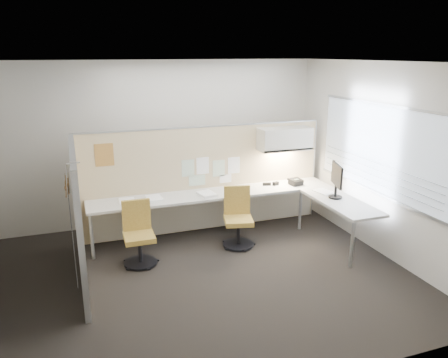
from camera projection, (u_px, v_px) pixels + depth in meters
name	position (u px, v px, depth m)	size (l,w,h in m)	color
floor	(202.00, 276.00, 5.91)	(5.50, 4.50, 0.01)	black
ceiling	(198.00, 62.00, 5.13)	(5.50, 4.50, 0.01)	white
wall_back	(163.00, 143.00, 7.55)	(5.50, 0.02, 2.80)	beige
wall_front	(280.00, 249.00, 3.48)	(5.50, 0.02, 2.80)	beige
wall_right	(380.00, 160.00, 6.40)	(0.02, 4.50, 2.80)	beige
window_pane	(380.00, 150.00, 6.35)	(0.01, 2.80, 1.30)	#ABB8C7
partition_back	(205.00, 179.00, 7.29)	(4.10, 0.06, 1.75)	#CDB98E
partition_left	(79.00, 216.00, 5.64)	(0.06, 2.20, 1.75)	#CDB98E
desk	(236.00, 201.00, 7.06)	(4.00, 2.07, 0.73)	beige
overhead_bin	(285.00, 139.00, 7.35)	(0.90, 0.36, 0.38)	beige
task_light_strip	(284.00, 151.00, 7.41)	(0.60, 0.06, 0.02)	#FFEABF
pinned_papers	(210.00, 170.00, 7.24)	(1.01, 0.00, 0.47)	#8CBF8C
poster	(104.00, 155.00, 6.59)	(0.28, 0.00, 0.35)	#FE9E20
chair_left	(139.00, 235.00, 6.18)	(0.47, 0.47, 0.89)	black
chair_right	(238.00, 219.00, 6.77)	(0.51, 0.53, 0.91)	black
monitor	(337.00, 179.00, 6.71)	(0.21, 0.50, 0.54)	black
phone	(295.00, 182.00, 7.45)	(0.24, 0.22, 0.12)	black
stapler	(267.00, 184.00, 7.43)	(0.14, 0.04, 0.05)	black
tape_dispenser	(276.00, 184.00, 7.44)	(0.10, 0.06, 0.06)	black
coat_hook	(68.00, 196.00, 4.74)	(0.18, 0.49, 1.45)	silver
paper_stack_0	(127.00, 201.00, 6.60)	(0.23, 0.30, 0.03)	white
paper_stack_1	(154.00, 198.00, 6.76)	(0.23, 0.30, 0.02)	white
paper_stack_2	(207.00, 194.00, 6.90)	(0.23, 0.30, 0.05)	white
paper_stack_3	(234.00, 189.00, 7.20)	(0.23, 0.30, 0.02)	white
paper_stack_4	(323.00, 192.00, 7.08)	(0.23, 0.30, 0.02)	white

